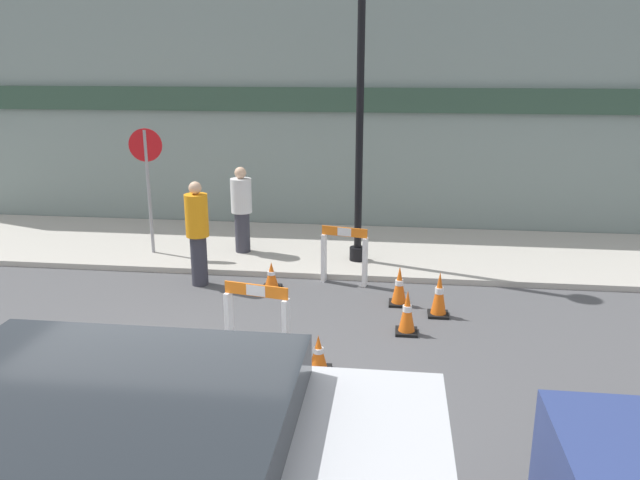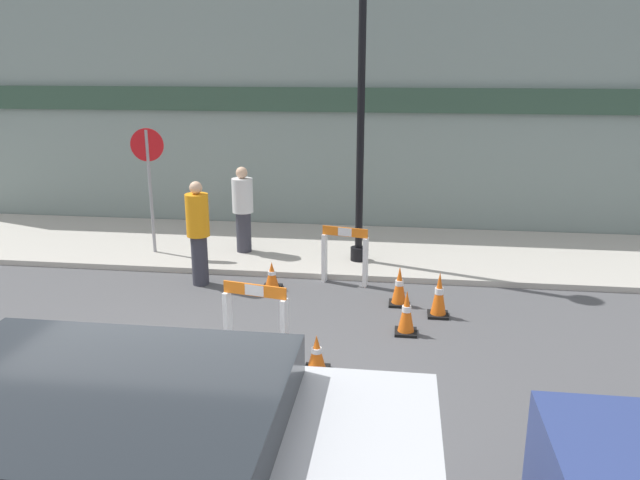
{
  "view_description": "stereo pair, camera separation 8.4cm",
  "coord_description": "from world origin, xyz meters",
  "px_view_note": "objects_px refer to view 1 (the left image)",
  "views": [
    {
      "loc": [
        2.03,
        -5.43,
        3.57
      ],
      "look_at": [
        0.93,
        3.46,
        1.0
      ],
      "focal_mm": 35.0,
      "sensor_mm": 36.0,
      "label": 1
    },
    {
      "loc": [
        2.11,
        -5.42,
        3.57
      ],
      "look_at": [
        0.93,
        3.46,
        1.0
      ],
      "focal_mm": 35.0,
      "sensor_mm": 36.0,
      "label": 2
    }
  ],
  "objects_px": {
    "stop_sign": "(147,171)",
    "person_worker": "(197,231)",
    "streetlamp_post": "(361,59)",
    "person_pedestrian": "(242,207)"
  },
  "relations": [
    {
      "from": "stop_sign",
      "to": "person_worker",
      "type": "distance_m",
      "value": 2.02
    },
    {
      "from": "streetlamp_post",
      "to": "person_worker",
      "type": "bearing_deg",
      "value": -152.11
    },
    {
      "from": "stop_sign",
      "to": "streetlamp_post",
      "type": "bearing_deg",
      "value": 170.82
    },
    {
      "from": "streetlamp_post",
      "to": "person_pedestrian",
      "type": "bearing_deg",
      "value": 173.21
    },
    {
      "from": "streetlamp_post",
      "to": "stop_sign",
      "type": "height_order",
      "value": "streetlamp_post"
    },
    {
      "from": "person_worker",
      "to": "streetlamp_post",
      "type": "bearing_deg",
      "value": 54.82
    },
    {
      "from": "stop_sign",
      "to": "person_worker",
      "type": "height_order",
      "value": "stop_sign"
    },
    {
      "from": "person_worker",
      "to": "person_pedestrian",
      "type": "distance_m",
      "value": 1.63
    },
    {
      "from": "person_worker",
      "to": "person_pedestrian",
      "type": "height_order",
      "value": "person_worker"
    },
    {
      "from": "streetlamp_post",
      "to": "person_worker",
      "type": "xyz_separation_m",
      "value": [
        -2.52,
        -1.34,
        -2.68
      ]
    }
  ]
}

